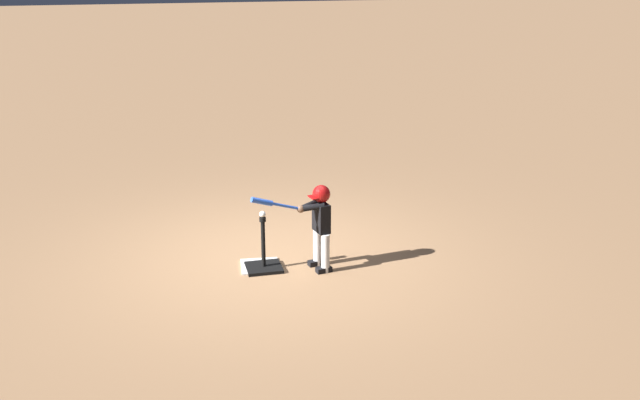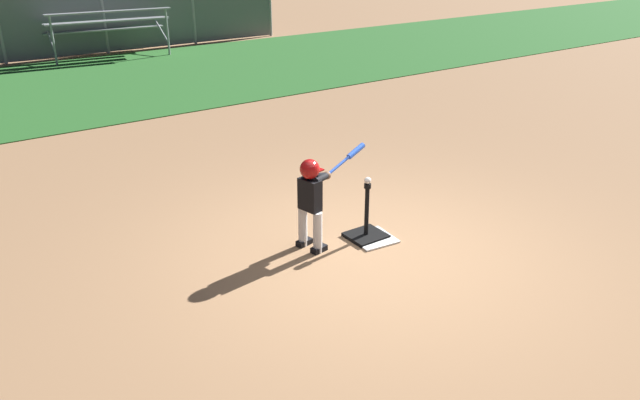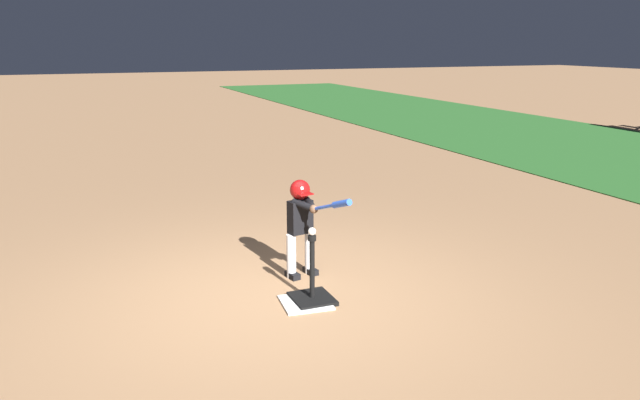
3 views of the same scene
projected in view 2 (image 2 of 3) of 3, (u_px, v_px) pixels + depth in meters
The scene contains 8 objects.
ground_plane at pixel (374, 254), 6.58m from camera, with size 90.00×90.00×0.00m, color #99704C.
grass_outfield_strip at pixel (102, 84), 13.62m from camera, with size 56.00×6.42×0.02m, color #286026.
backstop_fence at pixel (54, 23), 15.97m from camera, with size 12.95×0.08×1.70m.
home_plate at pixel (373, 238), 6.88m from camera, with size 0.44×0.44×0.02m, color white.
batting_tee at pixel (366, 230), 6.89m from camera, with size 0.41×0.37×0.64m.
batter_child at pixel (313, 193), 6.45m from camera, with size 0.94×0.36×1.02m.
baseball at pixel (368, 181), 6.65m from camera, with size 0.07×0.07×0.07m, color white.
bleachers_center at pixel (104, 30), 16.75m from camera, with size 3.33×2.83×1.25m.
Camera 2 is at (-3.78, -4.43, 3.17)m, focal length 35.00 mm.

